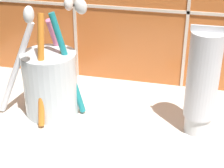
% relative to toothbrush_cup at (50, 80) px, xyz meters
% --- Properties ---
extents(sink_counter, '(0.76, 0.33, 0.02)m').
position_rel_toothbrush_cup_xyz_m(sink_counter, '(0.17, -0.03, -0.06)').
color(sink_counter, silver).
rests_on(sink_counter, ground).
extents(toothbrush_cup, '(0.15, 0.15, 0.18)m').
position_rel_toothbrush_cup_xyz_m(toothbrush_cup, '(0.00, 0.00, 0.00)').
color(toothbrush_cup, silver).
rests_on(toothbrush_cup, sink_counter).
extents(toothpaste_tube, '(0.05, 0.04, 0.16)m').
position_rel_toothbrush_cup_xyz_m(toothpaste_tube, '(0.22, -0.00, 0.02)').
color(toothpaste_tube, white).
rests_on(toothpaste_tube, sink_counter).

